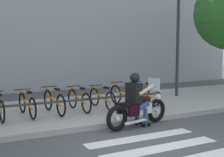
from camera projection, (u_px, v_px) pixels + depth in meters
The scene contains 15 objects.
ground_plane at pixel (154, 150), 6.15m from camera, with size 48.00×48.00×0.00m, color #4C4C4F.
sidewalk at pixel (82, 110), 9.75m from camera, with size 24.00×4.40×0.15m, color #A8A399.
crosswalk_stripe_2 at pixel (162, 148), 6.24m from camera, with size 2.80×0.40×0.01m, color white.
crosswalk_stripe_3 at pixel (141, 138), 6.95m from camera, with size 2.80×0.40×0.01m, color white.
motorcycle at pixel (138, 109), 7.92m from camera, with size 2.12×0.82×1.26m.
rider at pixel (136, 96), 7.84m from camera, with size 0.70×0.63×1.46m.
bicycle_1 at pixel (27, 104), 8.45m from camera, with size 0.48×1.62×0.75m.
bicycle_2 at pixel (54, 102), 8.80m from camera, with size 0.48×1.69×0.79m.
bicycle_3 at pixel (79, 100), 9.17m from camera, with size 0.48×1.60×0.76m.
bicycle_4 at pixel (102, 98), 9.53m from camera, with size 0.48×1.62×0.73m.
bicycle_5 at pixel (123, 96), 9.88m from camera, with size 0.48×1.61×0.80m.
bicycle_6 at pixel (143, 94), 10.24m from camera, with size 0.48×1.70×0.77m.
bike_rack at pixel (86, 100), 8.67m from camera, with size 5.34×0.07×0.49m.
street_lamp at pixel (178, 29), 11.76m from camera, with size 0.28×0.28×4.74m.
building_backdrop at pixel (38, 15), 14.41m from camera, with size 24.00×1.20×7.33m, color #AEAEAE.
Camera 1 is at (-3.51, -4.90, 2.11)m, focal length 47.52 mm.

